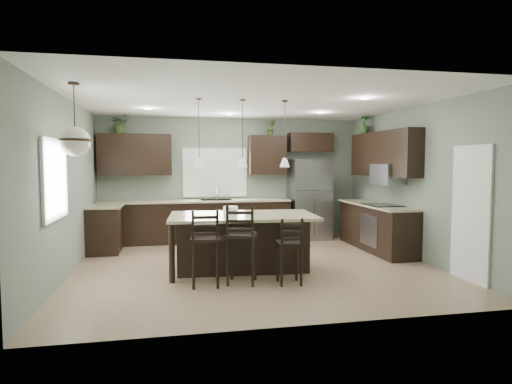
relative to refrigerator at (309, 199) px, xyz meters
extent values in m
plane|color=#9E8466|center=(-1.75, -2.35, -0.93)|extent=(6.00, 6.00, 0.00)
cube|color=white|center=(1.22, -3.90, 0.09)|extent=(0.04, 0.82, 2.04)
cube|color=white|center=(-2.15, 0.38, 0.62)|extent=(1.35, 0.02, 1.00)
cube|color=white|center=(-4.74, -3.15, 0.62)|extent=(0.02, 1.10, 1.00)
cube|color=black|center=(-4.45, -0.65, -0.48)|extent=(0.60, 0.90, 0.90)
cube|color=#BDB58F|center=(-4.43, -0.65, -0.01)|extent=(0.66, 0.96, 0.04)
cube|color=black|center=(-2.60, 0.10, -0.48)|extent=(4.20, 0.60, 0.90)
cube|color=#BDB58F|center=(-2.60, 0.08, -0.01)|extent=(4.20, 0.66, 0.04)
cube|color=gray|center=(-2.15, 0.08, 0.01)|extent=(0.70, 0.45, 0.01)
cylinder|color=silver|center=(-2.15, 0.05, 0.16)|extent=(0.02, 0.02, 0.28)
cube|color=black|center=(-3.90, 0.23, 1.02)|extent=(1.55, 0.34, 0.90)
cube|color=black|center=(-0.95, 0.23, 1.02)|extent=(0.85, 0.34, 0.90)
cube|color=black|center=(0.10, 0.23, 1.32)|extent=(1.05, 0.34, 0.45)
cube|color=black|center=(0.95, -1.48, -0.48)|extent=(0.60, 2.35, 0.90)
cube|color=#BDB58F|center=(0.93, -1.48, -0.01)|extent=(0.66, 2.35, 0.04)
cube|color=black|center=(0.93, -1.75, 0.02)|extent=(0.58, 0.75, 0.02)
cube|color=gray|center=(0.64, -1.75, -0.48)|extent=(0.01, 0.72, 0.60)
cube|color=black|center=(1.08, -1.48, 1.02)|extent=(0.34, 2.35, 0.90)
cube|color=gray|center=(1.03, -1.75, 0.62)|extent=(0.40, 0.75, 0.40)
cube|color=gray|center=(0.00, 0.00, 0.00)|extent=(0.90, 0.74, 1.85)
cube|color=black|center=(-2.01, -2.59, -0.46)|extent=(2.45, 1.50, 0.92)
cylinder|color=white|center=(-2.21, -2.58, 0.07)|extent=(0.24, 0.24, 0.14)
cube|color=black|center=(-2.68, -3.38, -0.36)|extent=(0.45, 0.45, 1.13)
cube|color=black|center=(-2.15, -3.36, -0.33)|extent=(0.55, 0.55, 1.18)
cube|color=black|center=(-1.47, -3.52, -0.43)|extent=(0.39, 0.39, 0.99)
imported|color=#2E481F|center=(-4.21, 0.20, 1.69)|extent=(0.47, 0.43, 0.44)
imported|color=#3C5B27|center=(-0.86, 0.20, 1.66)|extent=(0.21, 0.18, 0.36)
imported|color=#2A4E22|center=(1.05, -0.67, 1.69)|extent=(0.28, 0.28, 0.43)
plane|color=slate|center=(-1.75, 0.40, 0.48)|extent=(6.00, 0.00, 6.00)
plane|color=slate|center=(-1.75, -5.10, 0.48)|extent=(6.00, 0.00, 6.00)
plane|color=slate|center=(-4.75, -2.35, 0.48)|extent=(0.00, 5.50, 5.50)
plane|color=slate|center=(1.25, -2.35, 0.48)|extent=(0.00, 5.50, 5.50)
plane|color=white|center=(-1.75, -2.35, 1.87)|extent=(6.00, 6.00, 0.00)
camera|label=1|loc=(-3.16, -9.47, 0.86)|focal=30.00mm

